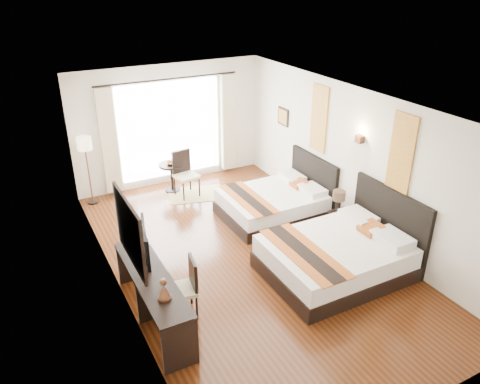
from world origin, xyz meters
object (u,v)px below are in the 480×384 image
bed_near (339,255)px  console_desk (153,298)px  bed_far (276,202)px  vase (347,211)px  window_chair (186,183)px  desk_chair (183,298)px  table_lamp (339,197)px  nightstand (342,224)px  floor_lamp (85,148)px  fruit_bowl (171,163)px  side_table (172,177)px  television (139,242)px

bed_near → console_desk: size_ratio=1.05×
bed_far → vase: bearing=-62.5°
window_chair → desk_chair: bearing=-30.7°
bed_near → desk_chair: bearing=175.1°
window_chair → table_lamp: bearing=26.0°
nightstand → bed_far: bearing=119.4°
console_desk → floor_lamp: 4.37m
fruit_bowl → table_lamp: bearing=-56.3°
bed_near → bed_far: bed_near is taller
nightstand → desk_chair: bearing=-168.4°
fruit_bowl → bed_far: bearing=-54.7°
console_desk → window_chair: 4.16m
bed_far → fruit_bowl: (-1.49, 2.11, 0.39)m
table_lamp → window_chair: size_ratio=0.37×
desk_chair → window_chair: (1.55, 3.74, 0.04)m
floor_lamp → side_table: floor_lamp is taller
floor_lamp → side_table: 2.03m
bed_far → fruit_bowl: bearing=125.3°
bed_far → desk_chair: 3.47m
bed_far → nightstand: bed_far is taller
console_desk → side_table: size_ratio=3.31×
television → window_chair: bearing=-19.8°
bed_near → nightstand: 1.28m
desk_chair → bed_near: bearing=-175.7°
bed_near → fruit_bowl: size_ratio=10.07×
television → bed_far: bearing=-54.9°
bed_far → floor_lamp: floor_lamp is taller
bed_far → side_table: (-1.49, 2.14, 0.03)m
television → fruit_bowl: bearing=-14.3°
table_lamp → console_desk: table_lamp is taller
nightstand → floor_lamp: bearing=137.7°
television → window_chair: television is taller
console_desk → nightstand: bearing=9.2°
console_desk → fruit_bowl: 4.41m
bed_near → bed_far: (0.13, 2.23, -0.04)m
bed_near → floor_lamp: (-3.14, 4.59, 0.94)m
desk_chair → window_chair: 4.05m
side_table → fruit_bowl: (-0.01, -0.03, 0.36)m
side_table → fruit_bowl: size_ratio=2.88×
window_chair → television: bearing=-40.4°
bed_near → vase: 1.22m
nightstand → floor_lamp: 5.49m
bed_near → console_desk: bed_near is taller
bed_far → fruit_bowl: size_ratio=8.93×
table_lamp → fruit_bowl: 3.92m
console_desk → television: bearing=87.9°
vase → floor_lamp: bearing=136.8°
nightstand → television: size_ratio=0.53×
nightstand → console_desk: (-3.98, -0.65, 0.15)m
vase → side_table: bearing=122.1°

